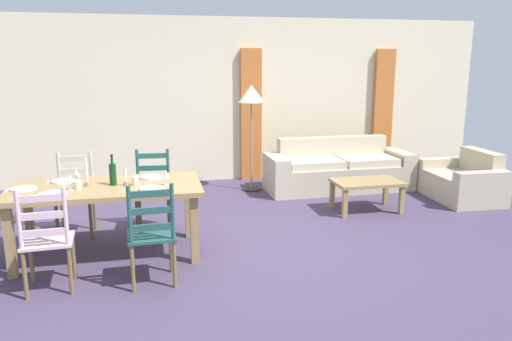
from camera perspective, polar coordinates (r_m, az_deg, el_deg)
ground_plane at (r=5.38m, az=-1.01°, el=-9.11°), size 9.60×9.60×0.02m
wall_far at (r=8.29m, az=-5.49°, el=8.13°), size 9.60×0.16×2.70m
curtain_panel_left at (r=8.28m, az=-0.57°, el=6.45°), size 0.35×0.08×2.20m
curtain_panel_right at (r=9.07m, az=14.55°, el=6.57°), size 0.35×0.08×2.20m
dining_table at (r=5.21m, az=-17.01°, el=-2.61°), size 1.90×0.96×0.75m
dining_chair_near_left at (r=4.62m, az=-23.20°, el=-7.42°), size 0.45×0.43×0.96m
dining_chair_near_right at (r=4.48m, az=-12.05°, el=-7.26°), size 0.44×0.42×0.96m
dining_chair_far_left at (r=6.03m, az=-20.30°, el=-2.63°), size 0.43×0.41×0.96m
dining_chair_far_right at (r=5.95m, az=-11.88°, el=-2.33°), size 0.44×0.43×0.96m
dinner_plate_near_left at (r=5.01m, az=-22.44°, el=-2.49°), size 0.24×0.24×0.02m
fork_near_left at (r=5.04m, az=-24.12°, el=-2.61°), size 0.03×0.17×0.01m
dinner_plate_near_right at (r=4.92m, az=-12.09°, el=-2.06°), size 0.24×0.24×0.02m
fork_near_right at (r=4.92m, az=-13.83°, el=-2.20°), size 0.02×0.17×0.01m
dinner_plate_far_left at (r=5.48m, az=-21.55°, el=-1.17°), size 0.24×0.24×0.02m
fork_far_left at (r=5.51m, az=-23.08°, el=-1.29°), size 0.03×0.17×0.01m
dinner_plate_far_right at (r=5.40m, az=-12.11°, el=-0.75°), size 0.24×0.24×0.02m
fork_far_right at (r=5.41m, az=-13.70°, el=-0.89°), size 0.02×0.17×0.01m
dinner_plate_head_west at (r=5.31m, az=-25.48°, el=-1.93°), size 0.24×0.24×0.02m
fork_head_west at (r=5.35m, az=-27.03°, el=-2.06°), size 0.03×0.17×0.01m
wine_bottle at (r=5.16m, az=-16.35°, el=-0.36°), size 0.07×0.07×0.32m
wine_glass_near_left at (r=5.08m, az=-20.86°, el=-0.97°), size 0.06×0.06×0.16m
wine_glass_near_right at (r=5.01m, az=-10.45°, el=-0.51°), size 0.06×0.06×0.16m
wine_glass_far_left at (r=5.33m, az=-20.22°, el=-0.31°), size 0.06×0.06×0.16m
coffee_cup_primary at (r=5.11m, az=-13.89°, el=-1.19°), size 0.07×0.07×0.09m
coffee_cup_secondary at (r=5.11m, az=-20.06°, el=-1.58°), size 0.07×0.07×0.09m
candle_tall at (r=5.21m, az=-19.09°, el=-0.79°), size 0.05×0.05×0.30m
candle_short at (r=5.12m, az=-14.92°, el=-1.17°), size 0.05×0.05×0.18m
couch at (r=7.86m, az=9.41°, el=-0.02°), size 2.29×0.84×0.80m
coffee_table at (r=6.74m, az=12.78°, el=-1.70°), size 0.90×0.56×0.42m
armchair_upholstered at (r=7.81m, az=23.18°, el=-1.29°), size 0.84×1.19×0.72m
standing_lamp at (r=7.49m, az=-0.55°, el=8.19°), size 0.40×0.40×1.64m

